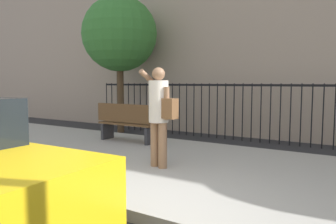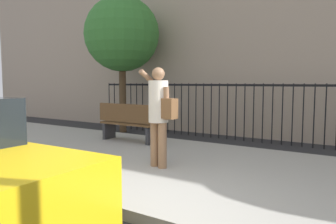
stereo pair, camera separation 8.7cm
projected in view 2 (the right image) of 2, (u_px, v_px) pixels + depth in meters
The scene contains 6 objects.
ground_plane at pixel (132, 224), 3.78m from camera, with size 60.00×60.00×0.00m, color #28282B.
sidewalk at pixel (216, 174), 5.59m from camera, with size 28.00×4.40×0.15m, color #9E9B93.
iron_fence at pixel (277, 106), 8.57m from camera, with size 12.03×0.04×1.60m.
pedestrian_on_phone at pixel (159, 110), 5.64m from camera, with size 0.70×0.51×1.73m.
street_bench at pixel (127, 122), 8.16m from camera, with size 1.60×0.45×0.95m.
street_tree_mid at pixel (122, 35), 10.49m from camera, with size 2.39×2.39×4.36m.
Camera 2 is at (2.36, -2.81, 1.62)m, focal length 35.14 mm.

